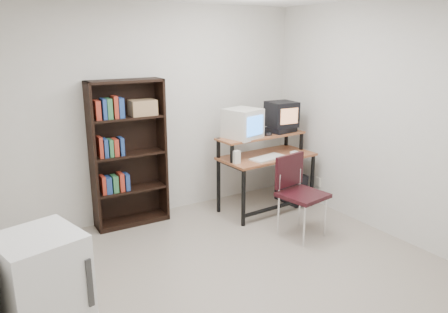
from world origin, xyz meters
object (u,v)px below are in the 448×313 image
computer_desk (266,158)px  bookshelf (128,152)px  mini_fridge (44,294)px  crt_monitor (243,124)px  school_chair (298,187)px  pc_tower (291,187)px  crt_tv (282,114)px

computer_desk → bookshelf: size_ratio=0.72×
computer_desk → bookshelf: (-1.67, 0.49, 0.20)m
computer_desk → mini_fridge: bearing=-158.2°
crt_monitor → school_chair: crt_monitor is taller
pc_tower → bookshelf: 2.27m
school_chair → mini_fridge: size_ratio=1.02×
crt_monitor → crt_tv: 0.64m
computer_desk → bookshelf: 1.75m
pc_tower → school_chair: size_ratio=0.49×
computer_desk → mini_fridge: 3.28m
computer_desk → crt_monitor: crt_monitor is taller
school_chair → bookshelf: bookshelf is taller
computer_desk → mini_fridge: computer_desk is taller
crt_monitor → pc_tower: bearing=-24.4°
computer_desk → school_chair: bearing=-104.0°
school_chair → mini_fridge: bearing=-178.1°
pc_tower → mini_fridge: (-3.41, -1.37, 0.24)m
school_chair → bookshelf: (-1.51, 1.31, 0.32)m
school_chair → pc_tower: bearing=44.2°
school_chair → bookshelf: bearing=129.7°
crt_tv → pc_tower: size_ratio=0.83×
crt_tv → mini_fridge: 3.72m
bookshelf → mini_fridge: bearing=-123.6°
crt_monitor → pc_tower: 1.20m
pc_tower → bookshelf: bookshelf is taller
crt_monitor → school_chair: size_ratio=0.52×
mini_fridge → computer_desk: bearing=10.7°
crt_monitor → computer_desk: bearing=-35.5°
crt_monitor → school_chair: (0.14, -0.92, -0.58)m
school_chair → bookshelf: size_ratio=0.53×
computer_desk → crt_monitor: bearing=157.2°
crt_tv → school_chair: size_ratio=0.41×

